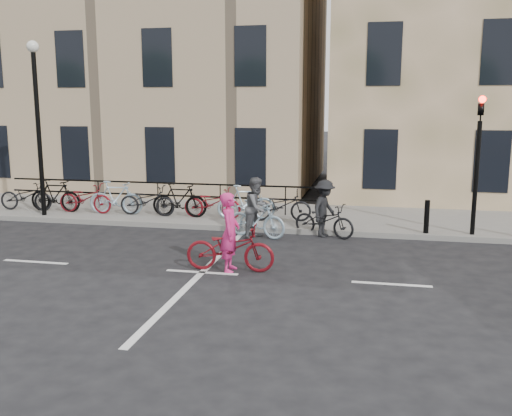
% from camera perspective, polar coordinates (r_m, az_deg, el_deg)
% --- Properties ---
extents(ground, '(120.00, 120.00, 0.00)m').
position_cam_1_polar(ground, '(12.47, -5.42, -6.44)').
color(ground, black).
rests_on(ground, ground).
extents(sidewalk, '(46.00, 4.00, 0.15)m').
position_cam_1_polar(sidewalk, '(19.28, -11.55, -0.28)').
color(sidewalk, slate).
rests_on(sidewalk, ground).
extents(building_west, '(20.00, 10.00, 10.00)m').
position_cam_1_polar(building_west, '(27.47, -15.91, 13.35)').
color(building_west, tan).
rests_on(building_west, sidewalk).
extents(traffic_light, '(0.18, 0.30, 3.90)m').
position_cam_1_polar(traffic_light, '(15.98, 21.33, 5.61)').
color(traffic_light, black).
rests_on(traffic_light, sidewalk).
extents(lamp_post, '(0.36, 0.36, 5.28)m').
position_cam_1_polar(lamp_post, '(18.71, -21.06, 9.43)').
color(lamp_post, black).
rests_on(lamp_post, sidewalk).
extents(bollard_east, '(0.14, 0.14, 0.90)m').
position_cam_1_polar(bollard_east, '(15.98, 16.70, -0.83)').
color(bollard_east, black).
rests_on(bollard_east, sidewalk).
extents(parked_bikes, '(10.40, 1.23, 1.05)m').
position_cam_1_polar(parked_bikes, '(18.04, -10.77, 0.84)').
color(parked_bikes, black).
rests_on(parked_bikes, sidewalk).
extents(cyclist_pink, '(1.97, 0.77, 1.73)m').
position_cam_1_polar(cyclist_pink, '(12.40, -2.61, -3.63)').
color(cyclist_pink, maroon).
rests_on(cyclist_pink, ground).
extents(cyclist_grey, '(1.78, 0.97, 1.65)m').
position_cam_1_polar(cyclist_grey, '(15.39, 0.06, -0.54)').
color(cyclist_grey, '#9AB7CA').
rests_on(cyclist_grey, ground).
extents(cyclist_dark, '(1.86, 1.22, 1.57)m').
position_cam_1_polar(cyclist_dark, '(15.63, 6.85, -0.65)').
color(cyclist_dark, black).
rests_on(cyclist_dark, ground).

